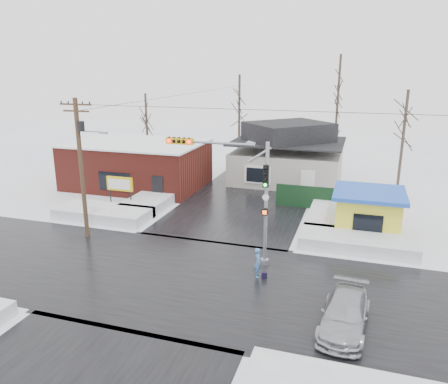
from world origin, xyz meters
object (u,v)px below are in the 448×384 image
(marquee_sign, at_px, (120,185))
(pedestrian, at_px, (258,263))
(traffic_signal, at_px, (238,185))
(car, at_px, (345,314))
(utility_pole, at_px, (82,161))
(kiosk, at_px, (368,211))

(marquee_sign, relative_size, pedestrian, 1.57)
(traffic_signal, distance_m, car, 8.92)
(utility_pole, height_order, car, utility_pole)
(marquee_sign, relative_size, car, 0.55)
(car, bearing_deg, utility_pole, 165.28)
(traffic_signal, distance_m, pedestrian, 4.35)
(utility_pole, bearing_deg, pedestrian, -10.10)
(marquee_sign, xyz_separation_m, car, (17.62, -11.65, -1.25))
(marquee_sign, xyz_separation_m, pedestrian, (13.00, -8.12, -1.11))
(pedestrian, bearing_deg, marquee_sign, 48.50)
(kiosk, distance_m, pedestrian, 10.24)
(kiosk, bearing_deg, car, -94.14)
(marquee_sign, distance_m, pedestrian, 15.37)
(kiosk, distance_m, car, 12.21)
(utility_pole, relative_size, kiosk, 1.96)
(marquee_sign, height_order, car, marquee_sign)
(traffic_signal, relative_size, pedestrian, 4.32)
(traffic_signal, xyz_separation_m, utility_pole, (-10.36, 0.53, 0.57))
(car, bearing_deg, pedestrian, 146.74)
(pedestrian, bearing_deg, kiosk, -42.06)
(utility_pole, relative_size, marquee_sign, 3.53)
(utility_pole, xyz_separation_m, car, (16.55, -5.66, -4.44))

